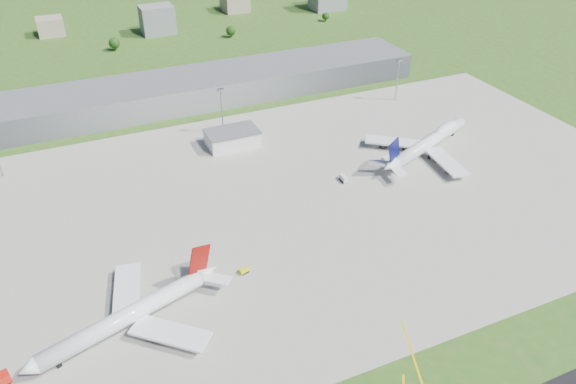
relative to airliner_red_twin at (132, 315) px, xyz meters
name	(u,v)px	position (x,y,z in m)	size (l,w,h in m)	color
ground	(188,112)	(62.14, 157.42, -5.12)	(1400.00, 1400.00, 0.00)	#2A561B
apron	(278,204)	(72.14, 47.42, -5.08)	(360.00, 190.00, 0.08)	#99958B
terminal	(180,91)	(62.14, 172.42, 2.38)	(300.00, 42.00, 15.00)	slate
ops_building	(232,139)	(72.14, 107.42, -1.12)	(26.00, 16.00, 8.00)	silver
mast_center	(221,103)	(72.14, 122.42, 12.58)	(3.50, 2.00, 25.90)	gray
mast_east	(398,73)	(182.14, 122.42, 12.58)	(3.50, 2.00, 25.90)	gray
airliner_red_twin	(132,315)	(0.00, 0.00, 0.00)	(68.36, 52.05, 19.24)	white
airliner_blue_quad	(429,142)	(161.07, 60.17, 0.36)	(71.89, 54.67, 19.74)	white
tug_yellow	(244,271)	(42.62, 10.11, -4.19)	(4.05, 2.96, 1.80)	yellow
van_white_near	(344,179)	(107.76, 52.21, -3.76)	(2.69, 5.47, 2.71)	silver
van_white_far	(387,159)	(136.55, 60.43, -3.87)	(5.02, 2.80, 2.48)	silver
bldg_cw	(50,27)	(2.14, 347.42, 1.88)	(20.00, 18.00, 14.00)	gray
bldg_c	(157,20)	(82.14, 317.42, 5.88)	(26.00, 20.00, 22.00)	slate
bldg_ce	(235,2)	(162.14, 357.42, 2.88)	(22.00, 24.00, 16.00)	gray
tree_c	(114,43)	(42.14, 287.42, 0.71)	(8.10, 8.10, 9.90)	#382314
tree_e	(231,31)	(132.14, 282.42, 0.39)	(7.65, 7.65, 9.35)	#382314
tree_far_e	(326,16)	(222.14, 292.42, -0.59)	(6.30, 6.30, 7.70)	#382314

